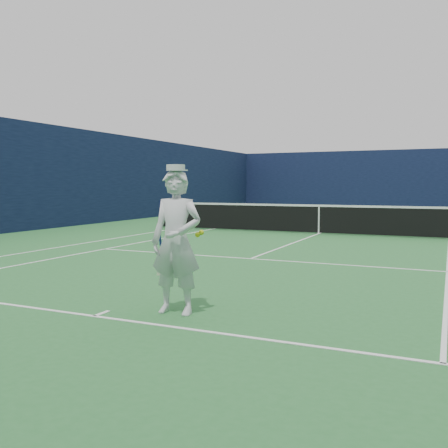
{
  "coord_description": "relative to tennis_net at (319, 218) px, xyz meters",
  "views": [
    {
      "loc": [
        4.14,
        -16.92,
        1.69
      ],
      "look_at": [
        0.88,
        -9.8,
        1.07
      ],
      "focal_mm": 40.0,
      "sensor_mm": 36.0,
      "label": 1
    }
  ],
  "objects": [
    {
      "name": "tennis_player",
      "position": [
        0.88,
        -11.3,
        0.4
      ],
      "size": [
        0.81,
        0.51,
        1.95
      ],
      "rotation": [
        0.0,
        0.0,
        0.08
      ],
      "color": "silver",
      "rests_on": "ground"
    },
    {
      "name": "windscreen_fence",
      "position": [
        0.0,
        0.0,
        1.45
      ],
      "size": [
        20.12,
        36.12,
        4.0
      ],
      "color": "black",
      "rests_on": "ground"
    },
    {
      "name": "tennis_net",
      "position": [
        0.0,
        0.0,
        0.0
      ],
      "size": [
        12.88,
        0.09,
        1.07
      ],
      "color": "#141E4C",
      "rests_on": "ground"
    },
    {
      "name": "ground",
      "position": [
        0.0,
        0.0,
        -0.55
      ],
      "size": [
        80.0,
        80.0,
        0.0
      ],
      "primitive_type": "plane",
      "color": "#286B31",
      "rests_on": "ground"
    },
    {
      "name": "court_markings",
      "position": [
        0.0,
        0.0,
        -0.55
      ],
      "size": [
        11.03,
        23.83,
        0.01
      ],
      "color": "white",
      "rests_on": "ground"
    }
  ]
}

